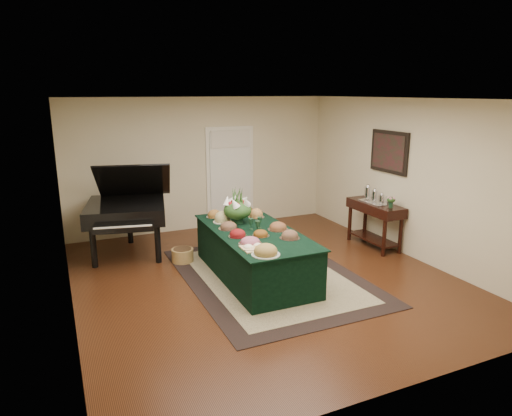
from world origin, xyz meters
name	(u,v)px	position (x,y,z in m)	size (l,w,h in m)	color
ground	(264,278)	(0.00, 0.00, 0.00)	(6.00, 6.00, 0.00)	black
area_rug	(270,276)	(0.12, 0.03, 0.01)	(2.53, 3.54, 0.01)	black
kitchen_doorway	(230,178)	(0.60, 2.97, 1.02)	(1.05, 0.07, 2.10)	white
buffet_table	(254,253)	(-0.10, 0.13, 0.37)	(1.20, 2.49, 0.74)	black
food_platters	(248,227)	(-0.18, 0.20, 0.79)	(0.99, 2.39, 0.14)	silver
cutting_board	(253,246)	(-0.45, -0.60, 0.78)	(0.32, 0.32, 0.10)	tan
green_goblets	(256,224)	(-0.06, 0.16, 0.83)	(0.23, 0.26, 0.18)	#14331F
floral_centerpiece	(238,206)	(-0.18, 0.62, 1.02)	(0.47, 0.47, 0.47)	#14331F
grand_piano	(127,210)	(-1.71, 1.97, 0.81)	(1.68, 1.80, 1.64)	black
wicker_basket	(183,255)	(-0.96, 1.19, 0.11)	(0.36, 0.36, 0.23)	#A17A41
mahogany_sideboard	(375,213)	(2.49, 0.53, 0.64)	(0.45, 1.19, 0.83)	black
tea_service	(376,197)	(2.50, 0.52, 0.95)	(0.34, 0.74, 0.30)	silver
pink_bouquet	(391,200)	(2.50, 0.12, 0.97)	(0.16, 0.16, 0.21)	#14331F
wall_painting	(389,152)	(2.72, 0.53, 1.75)	(0.05, 0.95, 0.75)	black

